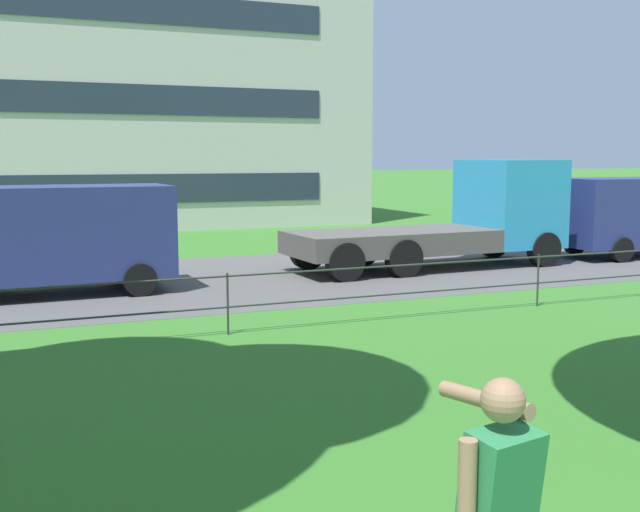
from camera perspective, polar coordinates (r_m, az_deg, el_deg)
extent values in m
cube|color=#565454|center=(17.74, -11.76, -1.97)|extent=(80.00, 7.86, 0.01)
cylinder|color=#333833|center=(12.37, -6.86, -3.56)|extent=(0.04, 0.04, 1.00)
cylinder|color=#333833|center=(15.19, 15.86, -1.75)|extent=(0.04, 0.04, 1.00)
cylinder|color=#333833|center=(12.38, -6.85, -3.78)|extent=(36.61, 0.03, 0.03)
cylinder|color=#333833|center=(12.29, -6.89, -1.50)|extent=(36.61, 0.03, 0.03)
cube|color=#2D7F4C|center=(4.01, 13.21, -16.42)|extent=(0.41, 0.35, 0.61)
sphere|color=#A87A5B|center=(3.85, 13.41, -10.37)|extent=(0.22, 0.22, 0.22)
cylinder|color=#A87A5B|center=(4.23, 12.11, -10.39)|extent=(0.21, 0.63, 0.12)
cylinder|color=#A87A5B|center=(3.87, 10.82, -17.55)|extent=(0.09, 0.09, 0.62)
cube|color=navy|center=(16.71, -19.66, 1.64)|extent=(5.05, 2.08, 1.90)
cube|color=#283342|center=(16.96, -12.96, 3.08)|extent=(0.16, 1.67, 0.76)
cylinder|color=black|center=(17.95, -14.37, -0.85)|extent=(0.69, 0.26, 0.68)
cylinder|color=black|center=(16.14, -13.21, -1.72)|extent=(0.69, 0.26, 0.68)
cube|color=#2D99D1|center=(21.30, 13.88, 3.83)|extent=(2.18, 2.37, 2.30)
cube|color=#283342|center=(21.85, 15.74, 4.76)|extent=(0.18, 1.84, 0.87)
cube|color=#56514C|center=(19.31, 5.30, 1.08)|extent=(5.28, 2.48, 0.56)
cylinder|color=black|center=(22.41, 12.73, 1.08)|extent=(0.91, 0.33, 0.90)
cylinder|color=black|center=(20.79, 16.28, 0.48)|extent=(0.91, 0.33, 0.90)
cylinder|color=black|center=(20.13, 3.14, 0.55)|extent=(0.91, 0.33, 0.90)
cylinder|color=black|center=(18.31, 6.25, -0.16)|extent=(0.91, 0.33, 0.90)
cylinder|color=black|center=(19.46, -0.92, 0.33)|extent=(0.91, 0.33, 0.90)
cylinder|color=black|center=(17.56, 1.88, -0.44)|extent=(0.91, 0.33, 0.90)
cube|color=navy|center=(23.91, 22.66, 3.09)|extent=(5.05, 2.08, 1.90)
cylinder|color=black|center=(23.68, 18.38, 0.94)|extent=(0.69, 0.26, 0.68)
cylinder|color=black|center=(22.30, 21.43, 0.43)|extent=(0.69, 0.26, 0.68)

